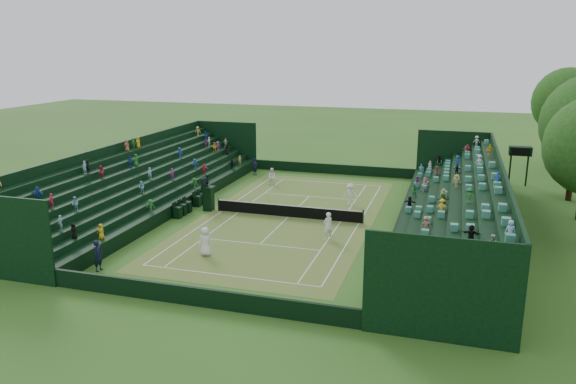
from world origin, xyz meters
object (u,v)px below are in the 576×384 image
Objects in this scene: tennis_net at (288,211)px; player_far_east at (350,194)px; umpire_chair at (208,195)px; player_near_east at (328,226)px; player_far_west at (272,177)px; player_near_west at (205,241)px.

player_far_east reaches higher than tennis_net.
umpire_chair is 1.51× the size of player_near_east.
player_near_east is at bearing -57.70° from player_far_west.
tennis_net is 6.31× the size of player_near_west.
player_near_west is at bearing -84.19° from player_far_west.
tennis_net is 6.24m from player_far_east.
umpire_chair is at bearing -103.05° from player_far_west.
player_far_west is (2.24, 9.43, -0.42)m from umpire_chair.
player_near_east is (4.06, -4.13, 0.44)m from tennis_net.
player_far_west is (-4.38, 9.40, 0.30)m from tennis_net.
player_near_east is 1.17× the size of player_far_west.
player_far_east is (-0.15, 8.97, -0.06)m from player_near_east.
player_near_west is 1.02× the size of player_far_east.
player_near_west is 18.77m from player_far_west.
player_near_west reaches higher than player_far_east.
tennis_net is at bearing -64.69° from player_far_west.
player_near_east is 8.98m from player_far_east.
player_near_west reaches higher than tennis_net.
player_near_west is at bearing -5.25° from player_near_east.
player_near_west is 0.96× the size of player_near_east.
player_near_west is 8.42m from player_near_east.
player_near_west reaches higher than player_far_west.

